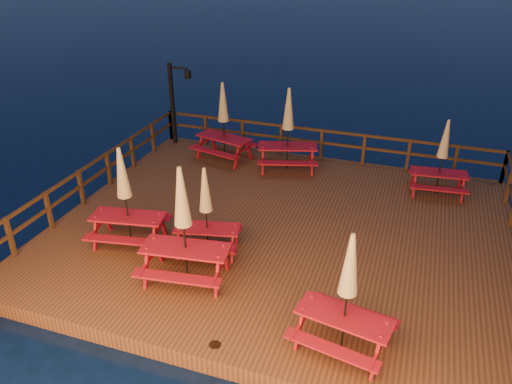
% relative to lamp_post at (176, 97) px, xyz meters
% --- Properties ---
extents(ground, '(500.00, 500.00, 0.00)m').
position_rel_lamp_post_xyz_m(ground, '(5.39, -4.55, -2.20)').
color(ground, black).
rests_on(ground, ground).
extents(deck, '(12.00, 10.00, 0.40)m').
position_rel_lamp_post_xyz_m(deck, '(5.39, -4.55, -2.00)').
color(deck, '#472B17').
rests_on(deck, ground).
extents(deck_piles, '(11.44, 9.44, 1.40)m').
position_rel_lamp_post_xyz_m(deck_piles, '(5.39, -4.55, -2.50)').
color(deck_piles, '#331910').
rests_on(deck_piles, ground).
extents(railing, '(11.80, 9.75, 1.10)m').
position_rel_lamp_post_xyz_m(railing, '(5.39, -2.77, -1.03)').
color(railing, '#331910').
rests_on(railing, deck).
extents(lamp_post, '(0.85, 0.18, 3.00)m').
position_rel_lamp_post_xyz_m(lamp_post, '(0.00, 0.00, 0.00)').
color(lamp_post, black).
rests_on(lamp_post, deck).
extents(picnic_table_0, '(2.17, 1.87, 2.83)m').
position_rel_lamp_post_xyz_m(picnic_table_0, '(3.96, -7.42, -0.33)').
color(picnic_table_0, maroon).
rests_on(picnic_table_0, deck).
extents(picnic_table_1, '(2.24, 1.99, 2.73)m').
position_rel_lamp_post_xyz_m(picnic_table_1, '(2.19, -0.80, -0.38)').
color(picnic_table_1, maroon).
rests_on(picnic_table_1, deck).
extents(picnic_table_2, '(2.08, 1.81, 2.63)m').
position_rel_lamp_post_xyz_m(picnic_table_2, '(1.93, -6.54, -0.43)').
color(picnic_table_2, maroon).
rests_on(picnic_table_2, deck).
extents(picnic_table_3, '(2.32, 2.09, 2.78)m').
position_rel_lamp_post_xyz_m(picnic_table_3, '(4.49, -0.88, -0.35)').
color(picnic_table_3, maroon).
rests_on(picnic_table_3, deck).
extents(picnic_table_4, '(2.03, 1.78, 2.57)m').
position_rel_lamp_post_xyz_m(picnic_table_4, '(7.72, -8.40, -0.46)').
color(picnic_table_4, maroon).
rests_on(picnic_table_4, deck).
extents(picnic_table_5, '(1.78, 1.52, 2.36)m').
position_rel_lamp_post_xyz_m(picnic_table_5, '(9.29, -1.13, -0.57)').
color(picnic_table_5, maroon).
rests_on(picnic_table_5, deck).
extents(picnic_table_6, '(1.85, 1.64, 2.29)m').
position_rel_lamp_post_xyz_m(picnic_table_6, '(3.96, -6.25, -0.61)').
color(picnic_table_6, maroon).
rests_on(picnic_table_6, deck).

